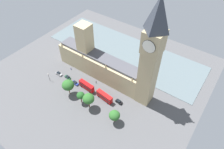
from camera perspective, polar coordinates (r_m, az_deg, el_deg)
The scene contains 17 objects.
ground_plane at distance 130.26m, azimuth -3.93°, elevation -0.23°, with size 128.96×128.96×0.00m, color #565659.
river_thames at distance 148.80m, azimuth 3.45°, elevation 6.65°, with size 37.59×116.06×0.25m, color slate.
parliament_building at distance 126.01m, azimuth -4.20°, elevation 3.52°, with size 11.54×58.66×32.74m.
clock_tower at distance 95.47m, azimuth 11.06°, elevation 5.31°, with size 9.05×9.05×62.81m.
car_silver_near_tower at distance 134.33m, azimuth -14.89°, elevation 0.25°, with size 1.98×4.55×1.74m.
car_dark_green_corner at distance 130.65m, azimuth -12.49°, elevation -0.74°, with size 2.07×4.28×1.74m.
car_blue_trailing at distance 126.21m, azimuth -10.42°, elevation -2.36°, with size 2.24×4.85×1.74m.
double_decker_bus_kerbside at distance 121.12m, azimuth -7.23°, elevation -3.21°, with size 3.34×10.66×4.75m.
double_decker_bus_far_end at distance 115.00m, azimuth -2.15°, elevation -6.25°, with size 3.66×10.71×4.75m.
car_black_midblock at distance 114.91m, azimuth 1.97°, elevation -7.71°, with size 2.32×4.30×1.74m.
pedestrian_under_trees at distance 136.27m, azimuth -11.59°, elevation 1.66°, with size 0.58×0.65×1.57m.
pedestrian_opposite_hall at distance 125.22m, azimuth -4.56°, elevation -2.13°, with size 0.70×0.69×1.70m.
plane_tree_leading at distance 103.60m, azimuth 0.70°, elevation -11.55°, with size 5.79×5.79×8.31m.
plane_tree_by_river_gate at distance 112.38m, azimuth -8.92°, elevation -5.92°, with size 4.51×4.51×7.97m.
plane_tree_slot_10 at distance 116.59m, azimuth -12.41°, elevation -2.95°, with size 6.95×6.95×10.59m.
plane_tree_slot_11 at distance 108.31m, azimuth -6.71°, elevation -6.86°, with size 6.38×6.38×10.35m.
street_lamp_slot_12 at distance 129.74m, azimuth -17.60°, elevation -0.35°, with size 0.56×0.56×6.06m.
Camera 1 is at (69.34, 60.39, 92.26)m, focal length 32.12 mm.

